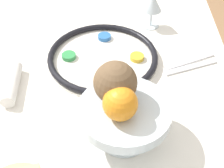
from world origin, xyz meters
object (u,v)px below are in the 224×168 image
Objects in this scene: fruit_stand at (124,114)px; coconut at (115,83)px; seder_plate at (103,57)px; napkin_roll at (12,83)px; orange_fruit at (120,104)px; wine_glass at (152,4)px.

fruit_stand is 2.19× the size of coconut.
fruit_stand reaches higher than seder_plate.
seder_plate is 0.32m from fruit_stand.
napkin_roll is at bearing -114.16° from coconut.
seder_plate is at bearing -170.73° from coconut.
seder_plate is 1.60× the size of fruit_stand.
orange_fruit is 0.49× the size of napkin_roll.
orange_fruit is at bearing 9.77° from seder_plate.
orange_fruit is 0.06m from coconut.
orange_fruit is at bearing 12.26° from coconut.
seder_plate is 0.30m from napkin_roll.
wine_glass is 0.56m from napkin_roll.
coconut is (-0.03, -0.02, 0.08)m from fruit_stand.
fruit_stand is at bearing -11.01° from wine_glass.
orange_fruit reaches higher than napkin_roll.
orange_fruit is at bearing -11.67° from wine_glass.
napkin_roll is (0.35, -0.43, -0.07)m from wine_glass.
wine_glass is 0.56m from orange_fruit.
fruit_stand is at bearing 155.25° from orange_fruit.
coconut reaches higher than napkin_roll.
wine_glass reaches higher than seder_plate.
coconut is (0.49, -0.12, 0.07)m from wine_glass.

